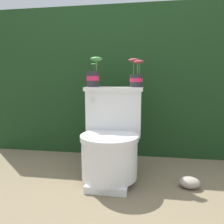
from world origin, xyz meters
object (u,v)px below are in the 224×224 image
object	(u,v)px
toilet	(111,139)
potted_plant_left	(94,74)
potted_plant_midleft	(136,77)
garden_stone	(189,182)

from	to	relation	value
toilet	potted_plant_left	xyz separation A→B (m)	(-0.16, 0.15, 0.48)
potted_plant_midleft	toilet	bearing A→B (deg)	-139.59
toilet	potted_plant_left	size ratio (longest dim) A/B	2.92
potted_plant_midleft	garden_stone	size ratio (longest dim) A/B	1.57
potted_plant_midleft	garden_stone	bearing A→B (deg)	-29.40
potted_plant_midleft	potted_plant_left	bearing A→B (deg)	179.83
toilet	garden_stone	size ratio (longest dim) A/B	4.89
garden_stone	potted_plant_midleft	bearing A→B (deg)	150.60
toilet	garden_stone	distance (m)	0.62
potted_plant_left	garden_stone	distance (m)	1.06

